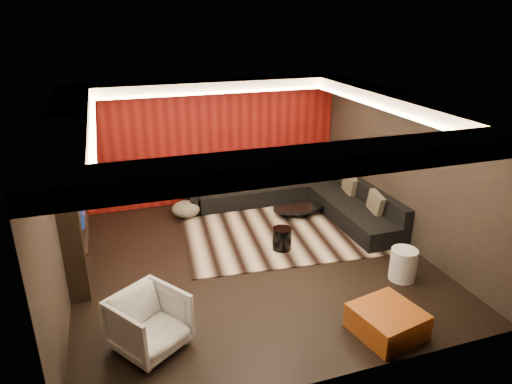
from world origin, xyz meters
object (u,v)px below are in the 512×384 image
object	(u,v)px
white_side_table	(403,264)
orange_ottoman	(387,321)
sectional_sofa	(299,197)
coffee_table	(299,210)
drum_stool	(282,239)
armchair	(149,323)

from	to	relation	value
white_side_table	orange_ottoman	xyz separation A→B (m)	(-1.03, -1.10, -0.08)
sectional_sofa	coffee_table	bearing A→B (deg)	-112.75
orange_ottoman	coffee_table	bearing A→B (deg)	84.01
drum_stool	sectional_sofa	size ratio (longest dim) A/B	0.11
coffee_table	orange_ottoman	bearing A→B (deg)	-95.99
coffee_table	orange_ottoman	xyz separation A→B (m)	(-0.42, -3.99, 0.07)
coffee_table	armchair	size ratio (longest dim) A/B	1.34
sectional_sofa	drum_stool	bearing A→B (deg)	-122.44
coffee_table	white_side_table	size ratio (longest dim) A/B	2.13
drum_stool	white_side_table	bearing A→B (deg)	-45.58
drum_stool	orange_ottoman	size ratio (longest dim) A/B	0.50
sectional_sofa	orange_ottoman	bearing A→B (deg)	-97.42
drum_stool	white_side_table	xyz separation A→B (m)	(1.53, -1.56, 0.04)
drum_stool	sectional_sofa	xyz separation A→B (m)	(1.07, 1.68, 0.03)
orange_ottoman	sectional_sofa	world-z (taller)	sectional_sofa
armchair	white_side_table	bearing A→B (deg)	-29.23
white_side_table	sectional_sofa	world-z (taller)	sectional_sofa
coffee_table	armchair	distance (m)	4.81
white_side_table	sectional_sofa	bearing A→B (deg)	98.12
drum_stool	armchair	world-z (taller)	armchair
orange_ottoman	white_side_table	bearing A→B (deg)	47.07
white_side_table	sectional_sofa	xyz separation A→B (m)	(-0.46, 3.23, -0.01)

